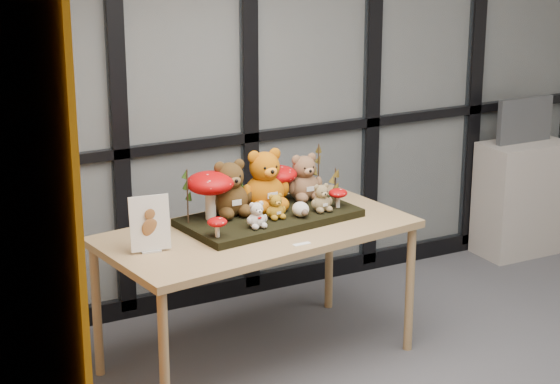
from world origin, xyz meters
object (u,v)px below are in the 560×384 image
monitor (525,120)px  bear_pooh_yellow (264,176)px  bear_small_yellow (275,205)px  plush_cream_hedgehog (301,209)px  bear_tan_back (304,174)px  display_table (257,240)px  diorama_tray (269,218)px  sign_holder (150,226)px  bear_brown_medium (230,185)px  mushroom_back_right (278,183)px  mushroom_back_left (210,193)px  cabinet (521,198)px  mushroom_front_right (338,197)px  bear_white_bow (256,213)px  bear_beige_small (321,196)px  mushroom_front_left (217,226)px

monitor → bear_pooh_yellow: bearing=-167.0°
bear_small_yellow → plush_cream_hedgehog: bearing=-22.8°
bear_tan_back → display_table: bearing=-158.5°
diorama_tray → sign_holder: (-0.75, -0.14, 0.11)m
bear_brown_medium → plush_cream_hedgehog: 0.41m
mushroom_back_right → monitor: monitor is taller
mushroom_back_left → cabinet: bearing=11.6°
diorama_tray → bear_brown_medium: bearing=146.6°
bear_tan_back → mushroom_front_right: bearing=-74.4°
bear_brown_medium → bear_white_bow: size_ratio=2.18×
display_table → sign_holder: size_ratio=6.09×
bear_beige_small → monitor: (2.06, 0.72, 0.06)m
bear_pooh_yellow → bear_brown_medium: 0.22m
bear_pooh_yellow → bear_brown_medium: (-0.22, -0.01, -0.02)m
sign_holder → cabinet: 3.23m
bear_brown_medium → diorama_tray: bearing=-33.4°
mushroom_back_left → cabinet: (2.66, 0.55, -0.57)m
bear_pooh_yellow → plush_cream_hedgehog: bear_pooh_yellow is taller
bear_beige_small → mushroom_front_right: bear_beige_small is taller
bear_tan_back → mushroom_back_right: bearing=169.4°
bear_beige_small → cabinet: size_ratio=0.21×
bear_white_bow → mushroom_back_right: mushroom_back_right is taller
bear_pooh_yellow → bear_small_yellow: bear_pooh_yellow is taller
bear_white_bow → cabinet: (2.51, 0.79, -0.50)m
display_table → sign_holder: bearing=178.2°
bear_pooh_yellow → mushroom_back_left: bear_pooh_yellow is taller
bear_small_yellow → sign_holder: 0.75m
mushroom_back_right → bear_white_bow: bearing=-132.6°
bear_small_yellow → plush_cream_hedgehog: size_ratio=1.68×
mushroom_front_right → monitor: (1.95, 0.71, 0.09)m
display_table → bear_tan_back: size_ratio=6.02×
bear_beige_small → plush_cream_hedgehog: (-0.15, -0.03, -0.04)m
bear_small_yellow → mushroom_back_right: 0.28m
diorama_tray → monitor: size_ratio=2.14×
display_table → diorama_tray: bearing=26.6°
bear_white_bow → cabinet: size_ratio=0.19×
bear_small_yellow → mushroom_back_right: (0.14, 0.24, 0.04)m
bear_brown_medium → mushroom_front_right: 0.62m
bear_pooh_yellow → bear_small_yellow: 0.22m
bear_pooh_yellow → bear_brown_medium: size_ratio=1.11×
plush_cream_hedgehog → mushroom_front_right: (0.26, 0.05, 0.01)m
bear_pooh_yellow → mushroom_front_left: 0.54m
monitor → diorama_tray: bearing=-164.7°
plush_cream_hedgehog → display_table: bearing=163.7°
bear_tan_back → monitor: bearing=5.7°
mushroom_back_left → plush_cream_hedgehog: bearing=-23.0°
bear_white_bow → cabinet: bearing=9.8°
bear_small_yellow → bear_beige_small: (0.28, -0.00, 0.01)m
mushroom_front_right → sign_holder: (-1.15, -0.07, 0.03)m
mushroom_front_left → monitor: monitor is taller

